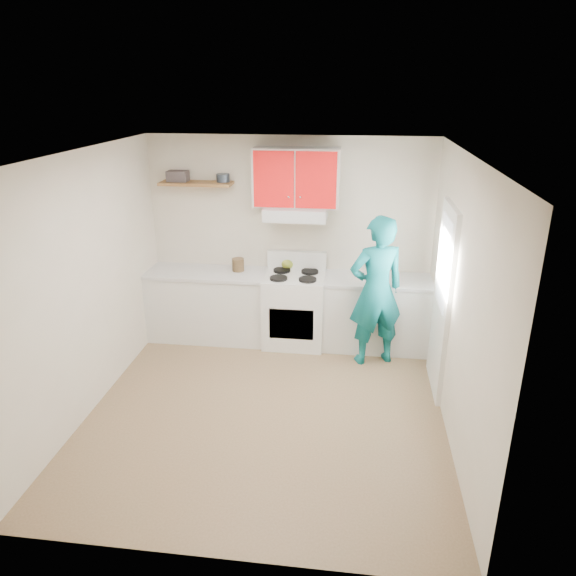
# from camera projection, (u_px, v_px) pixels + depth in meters

# --- Properties ---
(floor) EXTENTS (3.80, 3.80, 0.00)m
(floor) POSITION_uv_depth(u_px,v_px,m) (267.00, 409.00, 5.56)
(floor) COLOR brown
(floor) RESTS_ON ground
(ceiling) EXTENTS (3.60, 3.80, 0.04)m
(ceiling) POSITION_uv_depth(u_px,v_px,m) (263.00, 154.00, 4.63)
(ceiling) COLOR white
(ceiling) RESTS_ON floor
(back_wall) EXTENTS (3.60, 0.04, 2.60)m
(back_wall) POSITION_uv_depth(u_px,v_px,m) (290.00, 239.00, 6.86)
(back_wall) COLOR beige
(back_wall) RESTS_ON floor
(front_wall) EXTENTS (3.60, 0.04, 2.60)m
(front_wall) POSITION_uv_depth(u_px,v_px,m) (215.00, 403.00, 3.34)
(front_wall) COLOR beige
(front_wall) RESTS_ON floor
(left_wall) EXTENTS (0.04, 3.80, 2.60)m
(left_wall) POSITION_uv_depth(u_px,v_px,m) (87.00, 285.00, 5.31)
(left_wall) COLOR beige
(left_wall) RESTS_ON floor
(right_wall) EXTENTS (0.04, 3.80, 2.60)m
(right_wall) POSITION_uv_depth(u_px,v_px,m) (459.00, 302.00, 4.88)
(right_wall) COLOR beige
(right_wall) RESTS_ON floor
(door) EXTENTS (0.05, 0.85, 2.05)m
(door) POSITION_uv_depth(u_px,v_px,m) (442.00, 301.00, 5.63)
(door) COLOR white
(door) RESTS_ON floor
(door_glass) EXTENTS (0.01, 0.55, 0.95)m
(door_glass) POSITION_uv_depth(u_px,v_px,m) (444.00, 263.00, 5.48)
(door_glass) COLOR white
(door_glass) RESTS_ON door
(counter_left) EXTENTS (1.52, 0.60, 0.90)m
(counter_left) POSITION_uv_depth(u_px,v_px,m) (208.00, 305.00, 7.01)
(counter_left) COLOR silver
(counter_left) RESTS_ON floor
(counter_right) EXTENTS (1.32, 0.60, 0.90)m
(counter_right) POSITION_uv_depth(u_px,v_px,m) (376.00, 314.00, 6.75)
(counter_right) COLOR silver
(counter_right) RESTS_ON floor
(stove) EXTENTS (0.76, 0.65, 0.92)m
(stove) POSITION_uv_depth(u_px,v_px,m) (294.00, 310.00, 6.84)
(stove) COLOR white
(stove) RESTS_ON floor
(range_hood) EXTENTS (0.76, 0.44, 0.15)m
(range_hood) POSITION_uv_depth(u_px,v_px,m) (296.00, 213.00, 6.50)
(range_hood) COLOR silver
(range_hood) RESTS_ON back_wall
(upper_cabinets) EXTENTS (1.02, 0.33, 0.70)m
(upper_cabinets) POSITION_uv_depth(u_px,v_px,m) (296.00, 177.00, 6.40)
(upper_cabinets) COLOR red
(upper_cabinets) RESTS_ON back_wall
(shelf) EXTENTS (0.90, 0.30, 0.04)m
(shelf) POSITION_uv_depth(u_px,v_px,m) (196.00, 183.00, 6.60)
(shelf) COLOR brown
(shelf) RESTS_ON back_wall
(books) EXTENTS (0.25, 0.18, 0.13)m
(books) POSITION_uv_depth(u_px,v_px,m) (178.00, 176.00, 6.61)
(books) COLOR #463D40
(books) RESTS_ON shelf
(tin) EXTENTS (0.21, 0.21, 0.10)m
(tin) POSITION_uv_depth(u_px,v_px,m) (223.00, 178.00, 6.57)
(tin) COLOR #333D4C
(tin) RESTS_ON shelf
(kettle) EXTENTS (0.21, 0.21, 0.14)m
(kettle) POSITION_uv_depth(u_px,v_px,m) (288.00, 264.00, 6.91)
(kettle) COLOR olive
(kettle) RESTS_ON stove
(crock) EXTENTS (0.18, 0.18, 0.19)m
(crock) POSITION_uv_depth(u_px,v_px,m) (238.00, 266.00, 6.84)
(crock) COLOR #48361F
(crock) RESTS_ON counter_left
(cutting_board) EXTENTS (0.32, 0.26, 0.02)m
(cutting_board) POSITION_uv_depth(u_px,v_px,m) (354.00, 280.00, 6.56)
(cutting_board) COLOR olive
(cutting_board) RESTS_ON counter_right
(silicone_mat) EXTENTS (0.35, 0.32, 0.01)m
(silicone_mat) POSITION_uv_depth(u_px,v_px,m) (401.00, 284.00, 6.47)
(silicone_mat) COLOR #B11215
(silicone_mat) RESTS_ON counter_right
(person) EXTENTS (0.77, 0.64, 1.82)m
(person) POSITION_uv_depth(u_px,v_px,m) (376.00, 291.00, 6.21)
(person) COLOR #0B6369
(person) RESTS_ON floor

